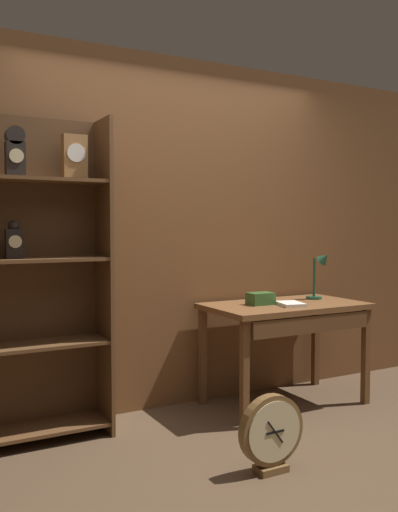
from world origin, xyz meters
TOP-DOWN VIEW (x-y plane):
  - ground_plane at (0.00, 0.00)m, footprint 10.00×10.00m
  - back_wood_panel at (0.00, 1.33)m, footprint 4.80×0.05m
  - bookshelf at (-1.22, 1.10)m, footprint 1.13×0.32m
  - workbench at (0.73, 0.90)m, footprint 1.20×0.68m
  - desk_lamp at (1.12, 0.99)m, footprint 0.19×0.18m
  - toolbox_small at (0.53, 0.96)m, footprint 0.19×0.13m
  - open_repair_manual at (0.69, 0.81)m, footprint 0.21×0.25m
  - round_clock_large at (-0.05, 0.02)m, footprint 0.39×0.11m

SIDE VIEW (x-z plane):
  - ground_plane at x=0.00m, z-range 0.00..0.00m
  - round_clock_large at x=-0.05m, z-range 0.00..0.44m
  - workbench at x=0.73m, z-range 0.29..1.06m
  - open_repair_manual at x=0.69m, z-range 0.77..0.79m
  - toolbox_small at x=0.53m, z-range 0.77..0.86m
  - desk_lamp at x=1.12m, z-range 0.80..1.19m
  - bookshelf at x=-1.22m, z-range 0.04..2.08m
  - back_wood_panel at x=0.00m, z-range 0.00..2.60m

